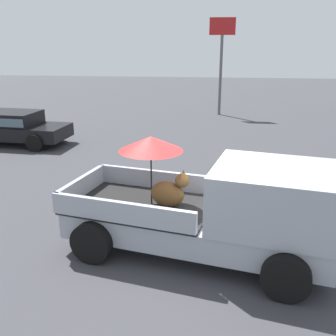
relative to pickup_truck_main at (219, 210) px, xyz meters
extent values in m
plane|color=#38383D|center=(-0.44, 0.09, -0.97)|extent=(80.00, 80.00, 0.00)
cylinder|color=black|center=(1.47, 0.69, -0.57)|extent=(0.84, 0.44, 0.80)
cylinder|color=black|center=(1.08, -1.23, -0.57)|extent=(0.84, 0.44, 0.80)
cylinder|color=black|center=(-1.95, 1.40, -0.57)|extent=(0.84, 0.44, 0.80)
cylinder|color=black|center=(-2.35, -0.52, -0.57)|extent=(0.84, 0.44, 0.80)
cube|color=#9EA3AD|center=(-0.44, 0.09, -0.40)|extent=(5.26, 2.78, 0.50)
cube|color=#9EA3AD|center=(0.93, -0.20, 0.39)|extent=(2.43, 2.25, 1.08)
cube|color=#4C606B|center=(1.91, -0.40, 0.59)|extent=(0.41, 1.70, 0.64)
cube|color=black|center=(-1.57, 0.32, -0.12)|extent=(3.12, 2.37, 0.06)
cube|color=#9EA3AD|center=(-1.38, 1.22, 0.11)|extent=(2.76, 0.67, 0.40)
cube|color=#9EA3AD|center=(-1.75, -0.58, 0.11)|extent=(2.76, 0.67, 0.40)
cube|color=#9EA3AD|center=(-2.89, 0.60, 0.11)|extent=(0.47, 1.82, 0.40)
ellipsoid|color=brown|center=(-1.02, 0.23, 0.17)|extent=(0.73, 0.45, 0.52)
sphere|color=brown|center=(-0.72, 0.17, 0.49)|extent=(0.33, 0.33, 0.28)
cone|color=brown|center=(-0.71, 0.25, 0.63)|extent=(0.11, 0.11, 0.12)
cone|color=brown|center=(-0.74, 0.09, 0.63)|extent=(0.11, 0.11, 0.12)
cylinder|color=black|center=(-1.35, 0.33, 0.48)|extent=(0.04, 0.04, 1.14)
cone|color=red|center=(-1.35, 0.33, 1.15)|extent=(1.47, 1.47, 0.28)
cylinder|color=black|center=(-6.80, 8.45, -0.64)|extent=(0.67, 0.27, 0.66)
cylinder|color=black|center=(-6.93, 6.70, -0.64)|extent=(0.67, 0.27, 0.66)
cube|color=black|center=(-8.21, 7.67, -0.42)|extent=(4.42, 2.07, 0.52)
cube|color=black|center=(-8.31, 7.68, 0.08)|extent=(2.21, 1.75, 0.56)
cube|color=#4C606B|center=(-8.31, 7.68, 0.08)|extent=(2.16, 1.82, 0.32)
cylinder|color=#59595B|center=(0.02, 15.53, 1.20)|extent=(0.16, 0.16, 4.34)
cube|color=#B21E1E|center=(0.02, 15.53, 3.82)|extent=(1.40, 0.12, 0.90)
camera|label=1|loc=(-0.13, -6.69, 3.00)|focal=41.08mm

